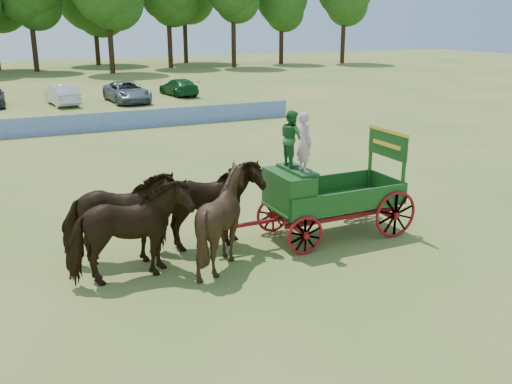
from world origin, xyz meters
name	(u,v)px	position (x,y,z in m)	size (l,w,h in m)	color
ground	(213,238)	(0.00, 0.00, 0.00)	(160.00, 160.00, 0.00)	#9B8746
horse_lead_left	(129,233)	(-2.78, -1.80, 1.24)	(1.34, 2.94, 2.49)	black
horse_lead_right	(119,219)	(-2.78, -0.70, 1.24)	(1.34, 2.94, 2.49)	black
horse_wheel_left	(223,218)	(-0.38, -1.80, 1.25)	(2.01, 2.26, 2.49)	black
horse_wheel_right	(208,206)	(-0.38, -0.70, 1.24)	(1.34, 2.94, 2.49)	black
farm_dray	(312,183)	(2.57, -1.23, 1.66)	(6.00, 2.00, 3.76)	maroon
sponsor_banner	(79,123)	(-1.00, 18.00, 0.53)	(26.00, 0.08, 1.05)	#1F41A9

